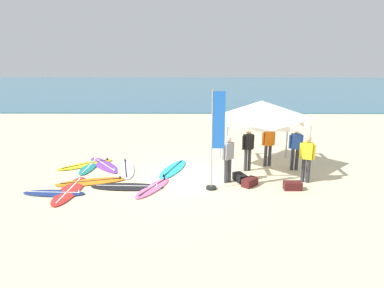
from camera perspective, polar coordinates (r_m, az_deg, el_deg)
name	(u,v)px	position (r m, az deg, el deg)	size (l,w,h in m)	color
ground_plane	(193,176)	(13.20, 0.20, -5.31)	(80.00, 80.00, 0.00)	beige
sea	(194,88)	(44.02, 0.41, 9.13)	(80.00, 36.00, 0.10)	#386B84
canopy_tent	(262,110)	(13.73, 11.36, 5.51)	(3.04, 3.04, 2.75)	#B7B7BC
surfboard_orange	(92,182)	(13.09, -16.17, -5.95)	(2.58, 1.34, 0.19)	orange
surfboard_white	(126,169)	(14.14, -10.83, -4.03)	(1.16, 2.51, 0.19)	white
surfboard_yellow	(86,165)	(15.06, -17.03, -3.25)	(2.24, 1.90, 0.19)	yellow
surfboard_pink	(153,188)	(12.11, -6.46, -7.15)	(1.34, 2.06, 0.19)	pink
surfboard_cyan	(173,169)	(13.90, -3.14, -4.12)	(1.35, 2.50, 0.19)	#23B2CC
surfboard_purple	(104,165)	(14.83, -14.24, -3.32)	(2.02, 2.38, 0.19)	purple
surfboard_navy	(54,193)	(12.48, -21.69, -7.50)	(2.10, 0.64, 0.19)	navy
surfboard_teal	(89,167)	(14.76, -16.51, -3.58)	(0.58, 2.01, 0.19)	#19847F
surfboard_red	(70,190)	(12.53, -19.47, -7.19)	(0.76, 2.59, 0.19)	red
surfboard_black	(127,187)	(12.34, -10.58, -6.90)	(2.55, 0.75, 0.19)	black
person_yellow	(307,156)	(12.98, 18.37, -1.87)	(0.51, 0.35, 1.71)	#2D2D33
person_blue	(296,146)	(14.19, 16.66, -0.31)	(0.55, 0.23, 1.71)	#2D2D33
person_black	(248,147)	(13.69, 9.19, -0.42)	(0.50, 0.36, 1.71)	#2D2D33
person_grey	(228,156)	(12.37, 5.94, -1.97)	(0.46, 0.39, 1.71)	#383842
person_orange	(268,143)	(14.42, 12.44, 0.21)	(0.54, 0.28, 1.71)	#2D2D33
banner_flag	(215,145)	(11.56, 3.85, -0.13)	(0.60, 0.36, 3.40)	#99999E
gear_bag_near_tent	(240,178)	(12.79, 7.88, -5.48)	(0.60, 0.32, 0.28)	black
gear_bag_by_pole	(293,186)	(12.42, 16.19, -6.60)	(0.60, 0.32, 0.28)	#4C1919
gear_bag_on_sand	(250,182)	(12.42, 9.48, -6.19)	(0.60, 0.32, 0.28)	#4C1919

